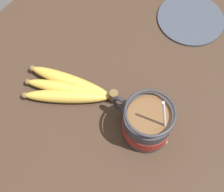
% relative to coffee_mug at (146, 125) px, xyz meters
% --- Properties ---
extents(table, '(0.92, 0.92, 0.03)m').
position_rel_coffee_mug_xyz_m(table, '(0.05, -0.00, -0.06)').
color(table, '#332319').
rests_on(table, ground).
extents(coffee_mug, '(0.15, 0.11, 0.17)m').
position_rel_coffee_mug_xyz_m(coffee_mug, '(0.00, 0.00, 0.00)').
color(coffee_mug, '#28282D').
rests_on(coffee_mug, table).
extents(banana_bunch, '(0.22, 0.15, 0.04)m').
position_rel_coffee_mug_xyz_m(banana_bunch, '(0.20, 0.02, -0.03)').
color(banana_bunch, brown).
rests_on(banana_bunch, table).
extents(small_plate, '(0.18, 0.18, 0.01)m').
position_rel_coffee_mug_xyz_m(small_plate, '(0.08, -0.34, -0.04)').
color(small_plate, '#333842').
rests_on(small_plate, table).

